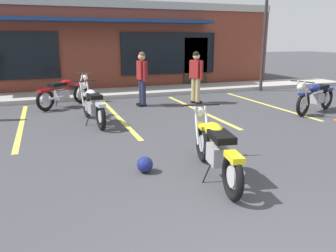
% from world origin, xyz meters
% --- Properties ---
extents(ground_plane, '(80.00, 80.00, 0.00)m').
position_xyz_m(ground_plane, '(0.00, 3.46, 0.00)').
color(ground_plane, '#3D3D42').
extents(sidewalk_kerb, '(22.00, 1.80, 0.14)m').
position_xyz_m(sidewalk_kerb, '(0.00, 10.63, 0.07)').
color(sidewalk_kerb, '#A8A59E').
rests_on(sidewalk_kerb, ground_plane).
extents(brick_storefront_building, '(16.37, 6.50, 3.52)m').
position_xyz_m(brick_storefront_building, '(0.00, 14.52, 1.76)').
color(brick_storefront_building, brown).
rests_on(brick_storefront_building, ground_plane).
extents(painted_stall_lines, '(9.81, 4.80, 0.01)m').
position_xyz_m(painted_stall_lines, '(0.00, 7.03, 0.00)').
color(painted_stall_lines, '#DBCC4C').
rests_on(painted_stall_lines, ground_plane).
extents(motorcycle_foreground_classic, '(0.76, 2.09, 0.98)m').
position_xyz_m(motorcycle_foreground_classic, '(0.54, 2.45, 0.46)').
color(motorcycle_foreground_classic, black).
rests_on(motorcycle_foreground_classic, ground_plane).
extents(motorcycle_red_sportbike, '(0.66, 2.11, 0.98)m').
position_xyz_m(motorcycle_red_sportbike, '(-0.71, 6.52, 0.46)').
color(motorcycle_red_sportbike, black).
rests_on(motorcycle_red_sportbike, ground_plane).
extents(motorcycle_black_cruiser, '(1.75, 1.54, 0.98)m').
position_xyz_m(motorcycle_black_cruiser, '(-1.25, 8.95, 0.46)').
color(motorcycle_black_cruiser, black).
rests_on(motorcycle_black_cruiser, ground_plane).
extents(motorcycle_blue_standard, '(2.02, 1.05, 0.98)m').
position_xyz_m(motorcycle_blue_standard, '(5.43, 5.57, 0.46)').
color(motorcycle_blue_standard, black).
rests_on(motorcycle_blue_standard, ground_plane).
extents(person_in_black_shirt, '(0.30, 0.61, 1.68)m').
position_xyz_m(person_in_black_shirt, '(1.05, 8.21, 0.95)').
color(person_in_black_shirt, black).
rests_on(person_in_black_shirt, ground_plane).
extents(person_in_shorts_foreground, '(0.36, 0.60, 1.68)m').
position_xyz_m(person_in_shorts_foreground, '(2.79, 8.00, 0.95)').
color(person_in_shorts_foreground, black).
rests_on(person_in_shorts_foreground, ground_plane).
extents(helmet_on_pavement, '(0.26, 0.26, 0.26)m').
position_xyz_m(helmet_on_pavement, '(-0.41, 3.00, 0.13)').
color(helmet_on_pavement, navy).
rests_on(helmet_on_pavement, ground_plane).
extents(parking_lot_lamp_post, '(0.24, 0.76, 5.30)m').
position_xyz_m(parking_lot_lamp_post, '(6.41, 9.43, 3.40)').
color(parking_lot_lamp_post, '#2D2D33').
rests_on(parking_lot_lamp_post, ground_plane).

